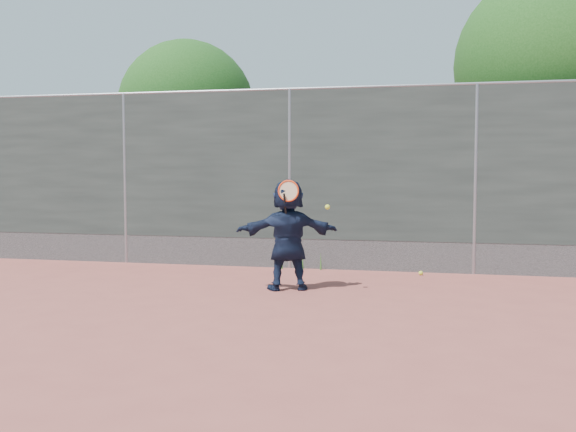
# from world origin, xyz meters

# --- Properties ---
(ground) EXTENTS (80.00, 80.00, 0.00)m
(ground) POSITION_xyz_m (0.00, 0.00, 0.00)
(ground) COLOR #9E4C42
(ground) RESTS_ON ground
(player) EXTENTS (1.49, 0.89, 1.53)m
(player) POSITION_xyz_m (0.40, 1.55, 0.77)
(player) COLOR #131D35
(player) RESTS_ON ground
(ball_ground) EXTENTS (0.07, 0.07, 0.07)m
(ball_ground) POSITION_xyz_m (2.18, 3.20, 0.03)
(ball_ground) COLOR #D2E332
(ball_ground) RESTS_ON ground
(fence) EXTENTS (20.00, 0.06, 3.03)m
(fence) POSITION_xyz_m (-0.00, 3.50, 1.58)
(fence) COLOR #38423D
(fence) RESTS_ON ground
(swing_action) EXTENTS (0.70, 0.17, 0.51)m
(swing_action) POSITION_xyz_m (0.50, 1.36, 1.33)
(swing_action) COLOR #F24216
(swing_action) RESTS_ON ground
(tree_right) EXTENTS (3.78, 3.60, 5.39)m
(tree_right) POSITION_xyz_m (4.68, 5.75, 3.49)
(tree_right) COLOR #382314
(tree_right) RESTS_ON ground
(tree_left) EXTENTS (3.15, 3.00, 4.53)m
(tree_left) POSITION_xyz_m (-2.85, 6.55, 2.94)
(tree_left) COLOR #382314
(tree_left) RESTS_ON ground
(weed_clump) EXTENTS (0.68, 0.07, 0.30)m
(weed_clump) POSITION_xyz_m (0.29, 3.38, 0.13)
(weed_clump) COLOR #387226
(weed_clump) RESTS_ON ground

